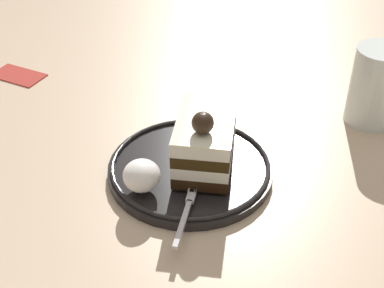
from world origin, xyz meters
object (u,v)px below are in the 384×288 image
cake_slice (205,141)px  drink_glass_near (375,88)px  dessert_plate (192,168)px  fork (188,207)px  whipped_cream_dollop (142,176)px  folded_napkin (18,75)px

cake_slice → drink_glass_near: size_ratio=1.16×
dessert_plate → fork: 0.09m
whipped_cream_dollop → fork: size_ratio=0.40×
whipped_cream_dollop → folded_napkin: 0.39m
folded_napkin → cake_slice: bearing=-140.1°
dessert_plate → fork: (-0.09, 0.02, 0.01)m
cake_slice → whipped_cream_dollop: cake_slice is taller
cake_slice → folded_napkin: 0.41m
dessert_plate → fork: size_ratio=1.86×
drink_glass_near → folded_napkin: (0.23, 0.53, -0.05)m
cake_slice → dessert_plate: bearing=78.3°
dessert_plate → cake_slice: bearing=-101.7°
whipped_cream_dollop → folded_napkin: (0.35, 0.18, -0.03)m
cake_slice → drink_glass_near: (0.08, -0.27, 0.00)m
cake_slice → drink_glass_near: 0.28m
dessert_plate → folded_napkin: bearing=38.4°
drink_glass_near → folded_napkin: drink_glass_near is taller
dessert_plate → whipped_cream_dollop: 0.08m
dessert_plate → fork: fork is taller
whipped_cream_dollop → drink_glass_near: size_ratio=0.39×
fork → drink_glass_near: size_ratio=0.99×
whipped_cream_dollop → fork: 0.07m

